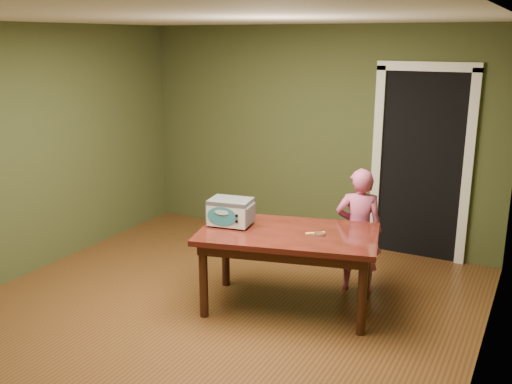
% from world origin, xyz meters
% --- Properties ---
extents(floor, '(5.00, 5.00, 0.00)m').
position_xyz_m(floor, '(0.00, 0.00, 0.00)').
color(floor, brown).
rests_on(floor, ground).
extents(room_shell, '(4.52, 5.02, 2.61)m').
position_xyz_m(room_shell, '(0.00, 0.00, 1.71)').
color(room_shell, '#3C4424').
rests_on(room_shell, ground).
extents(doorway, '(1.10, 0.66, 2.25)m').
position_xyz_m(doorway, '(1.30, 2.78, 1.06)').
color(doorway, black).
rests_on(doorway, ground).
extents(dining_table, '(1.77, 1.27, 0.75)m').
position_xyz_m(dining_table, '(0.55, 0.58, 0.65)').
color(dining_table, black).
rests_on(dining_table, floor).
extents(toy_oven, '(0.44, 0.33, 0.25)m').
position_xyz_m(toy_oven, '(-0.01, 0.49, 0.89)').
color(toy_oven, '#4C4F54').
rests_on(toy_oven, dining_table).
extents(baking_pan, '(0.10, 0.10, 0.02)m').
position_xyz_m(baking_pan, '(0.83, 0.62, 0.76)').
color(baking_pan, silver).
rests_on(baking_pan, dining_table).
extents(spatula, '(0.15, 0.14, 0.01)m').
position_xyz_m(spatula, '(0.78, 0.65, 0.75)').
color(spatula, '#FBE56D').
rests_on(spatula, dining_table).
extents(child, '(0.53, 0.43, 1.25)m').
position_xyz_m(child, '(0.99, 1.26, 0.62)').
color(child, '#BF4E7D').
rests_on(child, floor).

